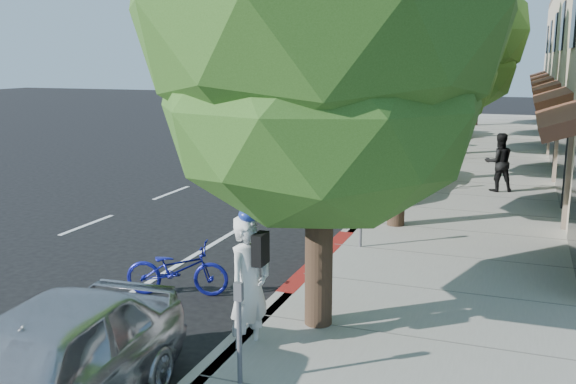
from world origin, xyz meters
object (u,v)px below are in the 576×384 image
at_px(street_tree_5, 478,50).
at_px(cyclist, 250,287).
at_px(street_tree_2, 438,34).
at_px(near_car_a, 40,373).
at_px(dark_sedan, 340,163).
at_px(pedestrian, 499,162).
at_px(dark_suv_far, 435,123).
at_px(white_pickup, 393,139).
at_px(street_tree_3, 458,34).
at_px(street_tree_1, 403,13).
at_px(street_tree_0, 321,18).
at_px(bicycle, 177,269).
at_px(silver_suv, 362,165).
at_px(street_tree_4, 470,51).

relative_size(street_tree_5, cyclist, 3.68).
bearing_deg(cyclist, street_tree_2, 15.95).
bearing_deg(near_car_a, dark_sedan, 89.37).
bearing_deg(pedestrian, dark_suv_far, -96.27).
bearing_deg(white_pickup, street_tree_3, 27.15).
height_order(street_tree_5, pedestrian, street_tree_5).
distance_m(street_tree_3, cyclist, 19.40).
height_order(street_tree_1, street_tree_3, street_tree_3).
bearing_deg(dark_suv_far, dark_sedan, -88.20).
distance_m(dark_sedan, pedestrian, 4.81).
distance_m(street_tree_1, pedestrian, 6.58).
bearing_deg(white_pickup, cyclist, -82.06).
bearing_deg(cyclist, street_tree_0, -14.21).
bearing_deg(cyclist, white_pickup, 23.81).
height_order(street_tree_1, white_pickup, street_tree_1).
distance_m(street_tree_3, white_pickup, 4.77).
relative_size(street_tree_2, bicycle, 4.31).
distance_m(silver_suv, near_car_a, 13.50).
bearing_deg(street_tree_1, pedestrian, 67.15).
bearing_deg(bicycle, dark_sedan, -16.14).
xyz_separation_m(street_tree_2, near_car_a, (-1.96, -15.50, -3.95)).
xyz_separation_m(street_tree_0, near_car_a, (-1.96, -3.50, -3.76)).
relative_size(street_tree_0, white_pickup, 1.44).
bearing_deg(street_tree_4, bicycle, -96.59).
distance_m(street_tree_4, dark_sedan, 13.77).
distance_m(street_tree_4, bicycle, 23.82).
bearing_deg(near_car_a, street_tree_1, 74.62).
bearing_deg(dark_suv_far, cyclist, -80.32).
bearing_deg(white_pickup, bicycle, -88.73).
relative_size(bicycle, pedestrian, 1.03).
bearing_deg(street_tree_0, street_tree_3, 90.00).
bearing_deg(silver_suv, street_tree_3, 81.26).
distance_m(street_tree_2, bicycle, 12.41).
xyz_separation_m(street_tree_1, street_tree_5, (0.00, 24.00, -0.52)).
height_order(street_tree_2, cyclist, street_tree_2).
bearing_deg(pedestrian, street_tree_2, -50.31).
xyz_separation_m(street_tree_0, silver_suv, (-1.77, 10.00, -3.65)).
bearing_deg(dark_sedan, near_car_a, -85.82).
relative_size(street_tree_5, near_car_a, 1.70).
height_order(cyclist, bicycle, cyclist).
height_order(street_tree_1, bicycle, street_tree_1).
bearing_deg(white_pickup, street_tree_1, -75.63).
bearing_deg(cyclist, street_tree_3, 16.86).
relative_size(street_tree_1, cyclist, 4.10).
distance_m(street_tree_4, pedestrian, 13.69).
bearing_deg(street_tree_5, white_pickup, -99.71).
height_order(cyclist, near_car_a, cyclist).
xyz_separation_m(street_tree_5, dark_sedan, (-2.74, -19.00, -3.71)).
bearing_deg(near_car_a, pedestrian, 70.68).
bearing_deg(bicycle, silver_suv, -22.07).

